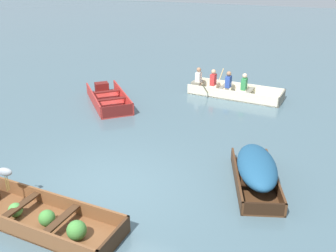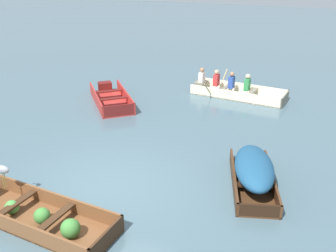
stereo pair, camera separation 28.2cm
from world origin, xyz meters
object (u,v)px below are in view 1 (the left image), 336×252
(skiff_red_near_moored, at_px, (108,98))
(skiff_dark_varnish_mid_moored, at_px, (256,169))
(rowboat_cream_with_crew, at_px, (229,89))
(heron_on_dinghy, at_px, (4,171))
(dinghy_wooden_brown_foreground, at_px, (40,217))

(skiff_red_near_moored, bearing_deg, skiff_dark_varnish_mid_moored, -30.70)
(skiff_dark_varnish_mid_moored, height_order, rowboat_cream_with_crew, rowboat_cream_with_crew)
(rowboat_cream_with_crew, xyz_separation_m, heron_on_dinghy, (-2.57, -8.74, 0.65))
(skiff_dark_varnish_mid_moored, distance_m, heron_on_dinghy, 5.40)
(dinghy_wooden_brown_foreground, distance_m, rowboat_cream_with_crew, 9.10)
(dinghy_wooden_brown_foreground, xyz_separation_m, skiff_red_near_moored, (-2.27, 6.53, 0.00))
(rowboat_cream_with_crew, distance_m, heron_on_dinghy, 9.13)
(rowboat_cream_with_crew, bearing_deg, dinghy_wooden_brown_foreground, -100.37)
(dinghy_wooden_brown_foreground, distance_m, skiff_dark_varnish_mid_moored, 4.75)
(dinghy_wooden_brown_foreground, distance_m, heron_on_dinghy, 1.21)
(rowboat_cream_with_crew, height_order, heron_on_dinghy, heron_on_dinghy)
(rowboat_cream_with_crew, bearing_deg, skiff_red_near_moored, -148.26)
(heron_on_dinghy, bearing_deg, rowboat_cream_with_crew, 73.60)
(dinghy_wooden_brown_foreground, xyz_separation_m, skiff_dark_varnish_mid_moored, (3.67, 3.01, 0.26))
(skiff_red_near_moored, height_order, heron_on_dinghy, heron_on_dinghy)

